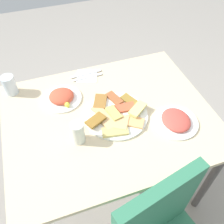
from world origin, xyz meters
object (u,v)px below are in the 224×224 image
object	(u,v)px
dining_table	(109,125)
fork	(86,74)
drinking_glass	(10,85)
spoon	(88,77)
pide_platter	(116,114)
soda_can	(78,133)
paper_napkin	(87,76)
salad_plate_greens	(176,121)
salad_plate_rice	(62,97)

from	to	relation	value
dining_table	fork	size ratio (longest dim) A/B	5.62
drinking_glass	spoon	xyz separation A→B (m)	(-0.46, 0.02, -0.05)
pide_platter	soda_can	distance (m)	0.25
pide_platter	paper_napkin	xyz separation A→B (m)	(0.06, -0.38, -0.01)
dining_table	fork	bearing A→B (deg)	-85.88
salad_plate_greens	salad_plate_rice	size ratio (longest dim) A/B	1.05
fork	spoon	xyz separation A→B (m)	(0.00, 0.04, 0.00)
dining_table	salad_plate_rice	size ratio (longest dim) A/B	4.96
soda_can	dining_table	bearing A→B (deg)	-152.16
soda_can	fork	bearing A→B (deg)	-109.06
spoon	paper_napkin	bearing A→B (deg)	-91.72
paper_napkin	fork	world-z (taller)	fork
dining_table	salad_plate_rice	xyz separation A→B (m)	(0.22, -0.21, 0.09)
pide_platter	spoon	world-z (taller)	pide_platter
salad_plate_greens	fork	world-z (taller)	salad_plate_greens
soda_can	salad_plate_greens	bearing A→B (deg)	173.50
pide_platter	salad_plate_rice	distance (m)	0.34
pide_platter	soda_can	world-z (taller)	soda_can
soda_can	paper_napkin	size ratio (longest dim) A/B	0.97
fork	soda_can	bearing A→B (deg)	68.36
soda_can	paper_napkin	bearing A→B (deg)	-109.74
soda_can	paper_napkin	xyz separation A→B (m)	(-0.17, -0.46, -0.06)
dining_table	salad_plate_rice	distance (m)	0.31
pide_platter	salad_plate_greens	distance (m)	0.32
dining_table	fork	xyz separation A→B (m)	(0.03, -0.38, 0.08)
salad_plate_greens	fork	bearing A→B (deg)	-57.58
salad_plate_greens	fork	size ratio (longest dim) A/B	1.19
paper_napkin	spoon	bearing A→B (deg)	90.00
dining_table	fork	world-z (taller)	fork
dining_table	drinking_glass	size ratio (longest dim) A/B	9.52
pide_platter	drinking_glass	xyz separation A→B (m)	(0.52, -0.37, 0.05)
dining_table	soda_can	xyz separation A→B (m)	(0.19, 0.10, 0.14)
pide_platter	drinking_glass	size ratio (longest dim) A/B	3.02
salad_plate_rice	fork	distance (m)	0.26
dining_table	paper_napkin	bearing A→B (deg)	-85.68
salad_plate_greens	soda_can	xyz separation A→B (m)	(0.51, -0.06, 0.04)
salad_plate_rice	spoon	bearing A→B (deg)	-144.40
paper_napkin	dining_table	bearing A→B (deg)	94.32
dining_table	paper_napkin	distance (m)	0.37
soda_can	salad_plate_rice	bearing A→B (deg)	-85.77
salad_plate_greens	salad_plate_rice	world-z (taller)	salad_plate_rice
dining_table	salad_plate_greens	bearing A→B (deg)	153.06
soda_can	drinking_glass	bearing A→B (deg)	-58.02
salad_plate_rice	salad_plate_greens	bearing A→B (deg)	145.32
dining_table	pide_platter	distance (m)	0.10
paper_napkin	drinking_glass	bearing A→B (deg)	0.11
salad_plate_rice	pide_platter	bearing A→B (deg)	138.64
salad_plate_rice	drinking_glass	world-z (taller)	drinking_glass
dining_table	drinking_glass	xyz separation A→B (m)	(0.48, -0.36, 0.14)
soda_can	fork	distance (m)	0.51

